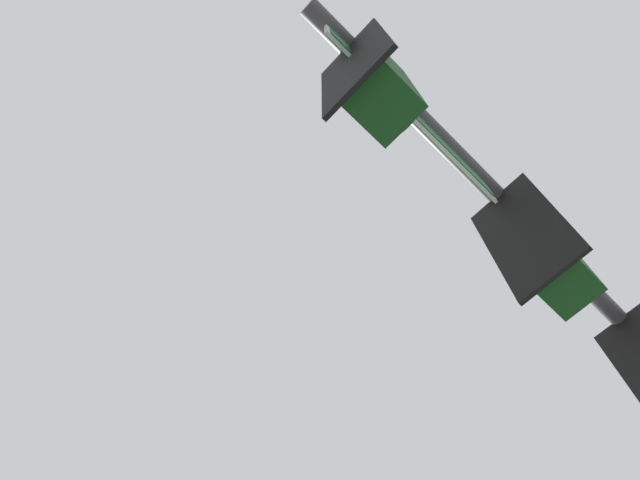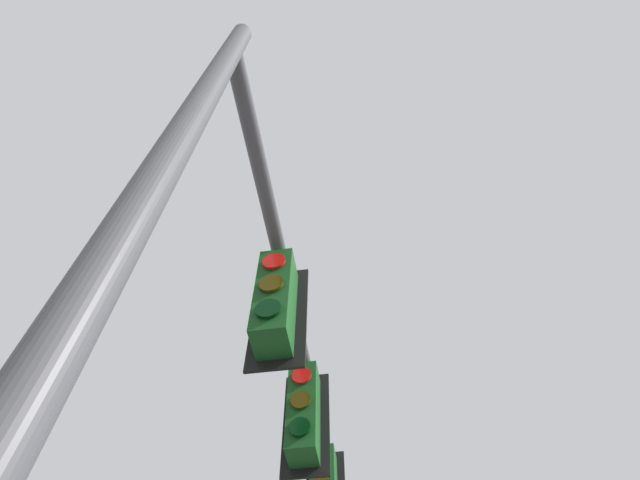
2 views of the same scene
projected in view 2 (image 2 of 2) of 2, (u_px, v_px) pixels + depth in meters
name	position (u px, v px, depth m)	size (l,w,h in m)	color
signal_pole_near	(288.00, 380.00, 4.71)	(5.84, 1.49, 6.33)	#47474C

